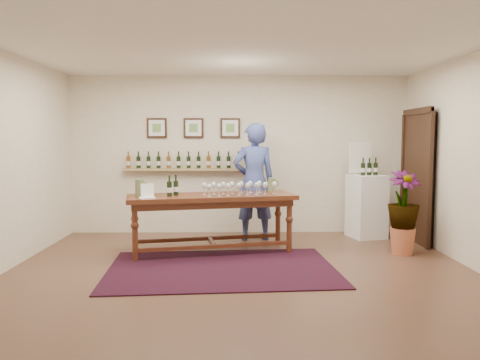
{
  "coord_description": "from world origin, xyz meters",
  "views": [
    {
      "loc": [
        -0.09,
        -5.86,
        1.68
      ],
      "look_at": [
        0.0,
        0.8,
        1.1
      ],
      "focal_mm": 35.0,
      "sensor_mm": 36.0,
      "label": 1
    }
  ],
  "objects_px": {
    "tasting_table": "(212,203)",
    "person": "(254,182)",
    "potted_plant": "(403,212)",
    "display_pedestal": "(367,206)"
  },
  "relations": [
    {
      "from": "tasting_table",
      "to": "potted_plant",
      "type": "relative_size",
      "value": 2.41
    },
    {
      "from": "tasting_table",
      "to": "person",
      "type": "xyz_separation_m",
      "value": [
        0.67,
        0.91,
        0.24
      ]
    },
    {
      "from": "tasting_table",
      "to": "person",
      "type": "height_order",
      "value": "person"
    },
    {
      "from": "tasting_table",
      "to": "potted_plant",
      "type": "height_order",
      "value": "potted_plant"
    },
    {
      "from": "tasting_table",
      "to": "person",
      "type": "relative_size",
      "value": 1.31
    },
    {
      "from": "tasting_table",
      "to": "potted_plant",
      "type": "bearing_deg",
      "value": -14.67
    },
    {
      "from": "display_pedestal",
      "to": "potted_plant",
      "type": "height_order",
      "value": "display_pedestal"
    },
    {
      "from": "display_pedestal",
      "to": "potted_plant",
      "type": "xyz_separation_m",
      "value": [
        0.2,
        -1.18,
        0.08
      ]
    },
    {
      "from": "display_pedestal",
      "to": "person",
      "type": "distance_m",
      "value": 1.99
    },
    {
      "from": "tasting_table",
      "to": "person",
      "type": "distance_m",
      "value": 1.15
    }
  ]
}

